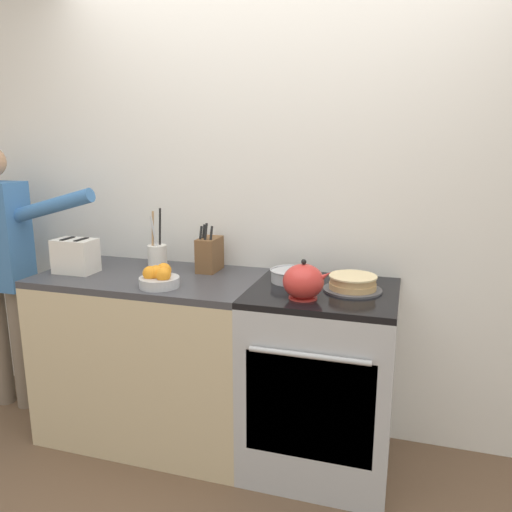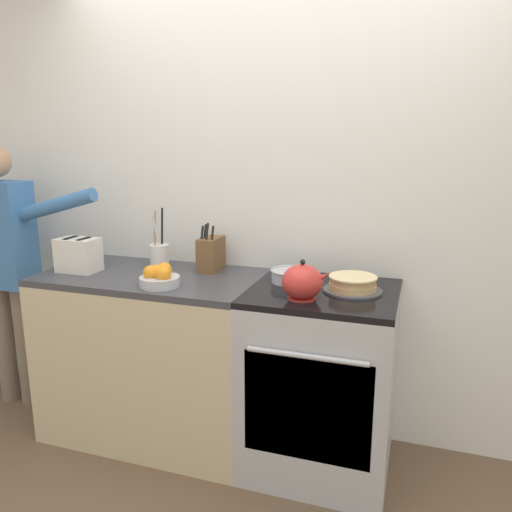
% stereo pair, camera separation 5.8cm
% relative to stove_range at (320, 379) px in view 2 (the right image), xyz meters
% --- Properties ---
extents(ground_plane, '(16.00, 16.00, 0.00)m').
position_rel_stove_range_xyz_m(ground_plane, '(-0.29, -0.32, -0.46)').
color(ground_plane, brown).
extents(wall_back, '(8.00, 0.04, 2.60)m').
position_rel_stove_range_xyz_m(wall_back, '(-0.29, 0.35, 0.84)').
color(wall_back, silver).
rests_on(wall_back, ground_plane).
extents(counter_cabinet, '(1.17, 0.64, 0.93)m').
position_rel_stove_range_xyz_m(counter_cabinet, '(-0.93, 0.00, -0.00)').
color(counter_cabinet, beige).
rests_on(counter_cabinet, ground_plane).
extents(stove_range, '(0.70, 0.68, 0.93)m').
position_rel_stove_range_xyz_m(stove_range, '(0.00, 0.00, 0.00)').
color(stove_range, '#B7BABF').
rests_on(stove_range, ground_plane).
extents(layer_cake, '(0.28, 0.28, 0.08)m').
position_rel_stove_range_xyz_m(layer_cake, '(0.13, 0.02, 0.50)').
color(layer_cake, '#4C4C51').
rests_on(layer_cake, stove_range).
extents(tea_kettle, '(0.23, 0.19, 0.18)m').
position_rel_stove_range_xyz_m(tea_kettle, '(-0.06, -0.16, 0.54)').
color(tea_kettle, red).
rests_on(tea_kettle, stove_range).
extents(mixing_bowl, '(0.21, 0.21, 0.06)m').
position_rel_stove_range_xyz_m(mixing_bowl, '(-0.18, 0.09, 0.50)').
color(mixing_bowl, '#B7BABF').
rests_on(mixing_bowl, stove_range).
extents(knife_block, '(0.10, 0.18, 0.27)m').
position_rel_stove_range_xyz_m(knife_block, '(-0.66, 0.18, 0.56)').
color(knife_block, brown).
rests_on(knife_block, counter_cabinet).
extents(utensil_crock, '(0.11, 0.11, 0.34)m').
position_rel_stove_range_xyz_m(utensil_crock, '(-0.97, 0.16, 0.54)').
color(utensil_crock, silver).
rests_on(utensil_crock, counter_cabinet).
extents(fruit_bowl, '(0.20, 0.20, 0.11)m').
position_rel_stove_range_xyz_m(fruit_bowl, '(-0.78, -0.18, 0.51)').
color(fruit_bowl, '#B7BABF').
rests_on(fruit_bowl, counter_cabinet).
extents(toaster, '(0.23, 0.15, 0.19)m').
position_rel_stove_range_xyz_m(toaster, '(-1.33, -0.07, 0.56)').
color(toaster, silver).
rests_on(toaster, counter_cabinet).
extents(person_baker, '(0.92, 0.20, 1.60)m').
position_rel_stove_range_xyz_m(person_baker, '(-1.93, 0.02, 0.49)').
color(person_baker, '#7A6B5B').
rests_on(person_baker, ground_plane).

